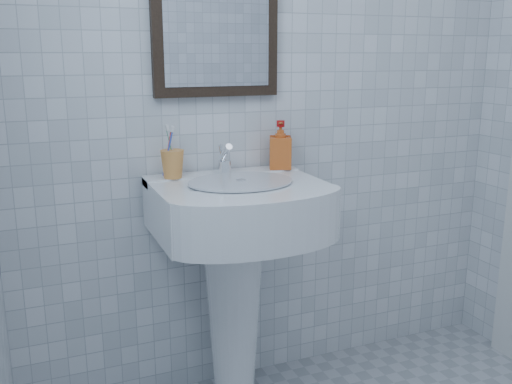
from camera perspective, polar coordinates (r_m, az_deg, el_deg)
name	(u,v)px	position (r m, az deg, el deg)	size (l,w,h in m)	color
wall_back	(276,92)	(2.38, 2.03, 9.97)	(2.20, 0.02, 2.50)	white
washbasin	(235,257)	(2.21, -2.07, -6.48)	(0.62, 0.45, 0.95)	white
faucet	(225,161)	(2.22, -3.16, 3.10)	(0.05, 0.11, 0.13)	white
toothbrush_cup	(173,164)	(2.16, -8.34, 2.78)	(0.09, 0.09, 0.11)	#E79141
soap_dispenser	(280,145)	(2.32, 2.46, 4.73)	(0.09, 0.09, 0.19)	#C94B13
wall_mirror	(216,14)	(2.26, -4.04, 17.36)	(0.50, 0.04, 0.62)	black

